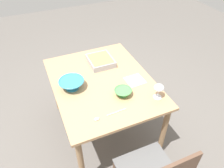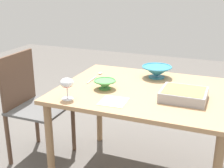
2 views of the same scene
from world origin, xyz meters
name	(u,v)px [view 2 (image 2 of 2)]	position (x,y,z in m)	size (l,w,h in m)	color
dining_table	(144,100)	(0.00, 0.00, 0.65)	(1.20, 0.95, 0.74)	tan
chair	(31,102)	(0.97, 0.04, 0.50)	(0.43, 0.43, 0.91)	#595959
wine_glass	(67,84)	(0.41, 0.37, 0.84)	(0.09, 0.09, 0.14)	white
casserole_dish	(184,94)	(-0.29, 0.09, 0.77)	(0.29, 0.25, 0.07)	#99999E
mixing_bowl	(105,84)	(0.27, 0.10, 0.77)	(0.16, 0.16, 0.07)	#4C994C
small_bowl	(157,71)	(-0.01, -0.30, 0.79)	(0.24, 0.24, 0.09)	teal
serving_spoon	(97,75)	(0.44, -0.15, 0.74)	(0.03, 0.29, 0.01)	silver
napkin	(114,101)	(0.12, 0.30, 0.74)	(0.17, 0.17, 0.00)	beige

